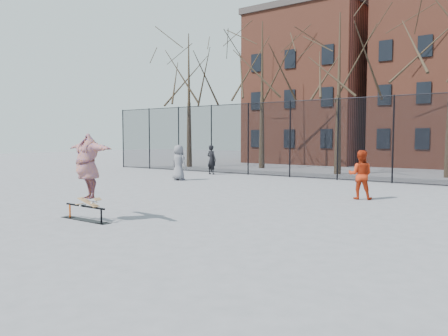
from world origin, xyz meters
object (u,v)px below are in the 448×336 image
Objects in this scene: skateboard at (88,204)px; skater at (88,170)px; bystander_black at (212,160)px; skate_rail at (85,214)px; bystander_grey at (179,163)px; bystander_red at (360,175)px.

skater is (0.00, 0.00, 0.86)m from skateboard.
skate_rail is at bearing 120.41° from bystander_black.
bystander_black is (-5.99, 12.74, -0.45)m from skater.
skateboard is 14.09m from bystander_black.
skater is 1.16× the size of bystander_grey.
skate_rail is at bearing -180.00° from skateboard.
bystander_black is 1.00× the size of bystander_red.
bystander_grey is at bearing 108.16° from bystander_black.
skater is 10.49m from bystander_grey.
skater is at bearing 120.93° from bystander_black.
bystander_grey is (-5.19, 9.11, 0.44)m from skateboard.
skate_rail is at bearing 119.83° from bystander_grey.
skater reaches higher than bystander_black.
skater is 1.20× the size of bystander_black.
skateboard is 0.45× the size of bystander_black.
bystander_red is (4.17, 7.82, 0.40)m from skateboard.
skater reaches higher than bystander_red.
skateboard is 0.43× the size of bystander_grey.
bystander_black reaches higher than skate_rail.
bystander_grey reaches higher than bystander_black.
bystander_red is (9.37, -1.29, -0.03)m from bystander_grey.
skate_rail is 2.30× the size of skateboard.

